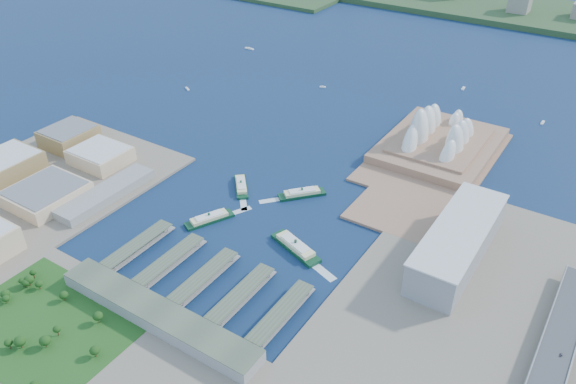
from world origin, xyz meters
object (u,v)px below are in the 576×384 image
Objects in this scene: opera_house at (442,128)px; toaster_building at (458,243)px; car_c at (561,354)px; ferry_b at (302,192)px; ferry_d at (296,245)px; ferry_c at (209,217)px; ferry_a at (241,184)px.

toaster_building is (90.00, -200.00, -11.50)m from opera_house.
opera_house is at bearing -54.85° from car_c.
ferry_b is (-91.66, -185.22, -26.95)m from opera_house.
car_c is at bearing -73.62° from ferry_d.
ferry_c is at bearing -79.28° from ferry_b.
ferry_c is at bearing 114.56° from ferry_d.
ferry_c is 101.91m from ferry_d.
ferry_a is at bearing -177.81° from toaster_building.
toaster_building is 2.52× the size of ferry_d.
toaster_building is 3.09× the size of ferry_a.
toaster_building reaches higher than ferry_d.
toaster_building reaches higher than car_c.
ferry_c is 346.99m from car_c.
ferry_a is 0.81× the size of ferry_d.
car_c is (358.02, -73.14, 10.71)m from ferry_a.
car_c is (199.00, -282.65, -16.56)m from opera_house.
ferry_a is at bearing 80.97° from ferry_d.
ferry_c reaches higher than ferry_a.
toaster_building is 154.06m from ferry_d.
opera_house is 3.40× the size of ferry_c.
ferry_b is at bearing -116.33° from opera_house.
ferry_a is at bearing -118.70° from ferry_b.
ferry_c is (-237.82, -79.59, -15.50)m from toaster_building.
ferry_c is (-56.16, -94.37, -0.05)m from ferry_b.
opera_house is 219.62m from toaster_building.
car_c is at bearing -154.51° from ferry_c.
car_c is at bearing -54.85° from opera_house.
ferry_c is 12.96× the size of car_c.
toaster_building is 2.90× the size of ferry_b.
opera_house is 346.07m from car_c.
opera_house reaches higher than ferry_c.
opera_house is 275.40m from ferry_d.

